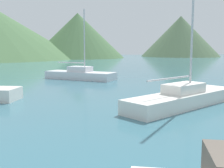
# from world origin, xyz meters

# --- Properties ---
(sailboat_inner) EXTENTS (7.26, 6.17, 6.98)m
(sailboat_inner) POSITION_xyz_m (-0.38, 27.30, 0.49)
(sailboat_inner) COLOR silver
(sailboat_inner) RESTS_ON ground_plane
(sailboat_outer) EXTENTS (7.95, 5.95, 11.38)m
(sailboat_outer) POSITION_xyz_m (4.46, 12.99, 0.52)
(sailboat_outer) COLOR white
(sailboat_outer) RESTS_ON ground_plane
(hill_east) EXTENTS (28.62, 28.62, 13.72)m
(hill_east) POSITION_xyz_m (2.54, 87.27, 6.86)
(hill_east) COLOR #476B42
(hill_east) RESTS_ON ground_plane
(hill_far_east) EXTENTS (27.56, 27.56, 14.12)m
(hill_far_east) POSITION_xyz_m (38.90, 93.34, 7.06)
(hill_far_east) COLOR #4C6647
(hill_far_east) RESTS_ON ground_plane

